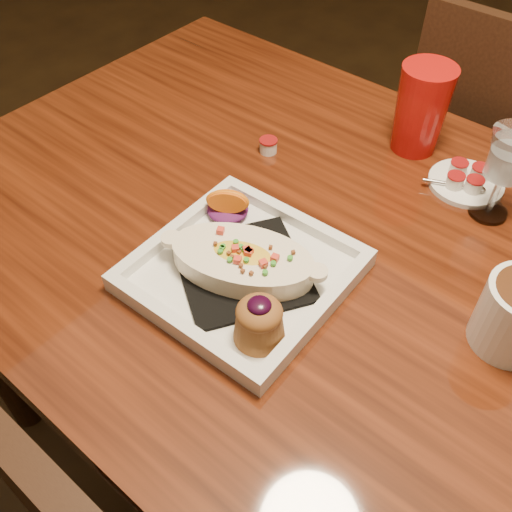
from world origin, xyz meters
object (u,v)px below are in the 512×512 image
Objects in this scene: goblet at (509,160)px; red_tumbler at (421,109)px; table at (355,304)px; saucer at (465,181)px; plate at (244,270)px; chair_far at (493,182)px.

red_tumbler reaches higher than goblet.
table is 9.55× the size of red_tumbler.
red_tumbler is at bearing 156.13° from goblet.
plate is at bearing -109.96° from saucer.
plate reaches higher than table.
table is at bearing -97.29° from saucer.
plate is 1.83× the size of red_tumbler.
plate is 0.43m from saucer.
chair_far is 0.82m from plate.
saucer is (0.15, 0.40, -0.02)m from plate.
plate is (-0.11, -0.14, 0.12)m from table.
red_tumbler reaches higher than plate.
red_tumbler is (0.02, 0.44, 0.05)m from plate.
saucer is (0.03, -0.37, 0.25)m from chair_far.
chair_far is 0.54m from goblet.
saucer is (0.03, 0.26, 0.11)m from table.
goblet is 0.20m from red_tumbler.
red_tumbler is (-0.09, -0.33, 0.32)m from chair_far.
goblet is at bearing 58.37° from plate.
chair_far is (-0.00, 0.63, -0.15)m from table.
table is 0.32m from goblet.
chair_far reaches higher than saucer.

